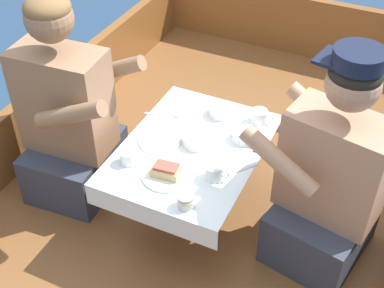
# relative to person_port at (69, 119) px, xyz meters

# --- Properties ---
(ground_plane) EXTENTS (60.00, 60.00, 0.00)m
(ground_plane) POSITION_rel_person_port_xyz_m (0.59, 0.09, -0.73)
(ground_plane) COLOR navy
(boat_deck) EXTENTS (1.95, 3.35, 0.32)m
(boat_deck) POSITION_rel_person_port_xyz_m (0.59, 0.09, -0.57)
(boat_deck) COLOR brown
(boat_deck) RESTS_ON ground_plane
(gunwale_port) EXTENTS (0.06, 3.35, 0.35)m
(gunwale_port) POSITION_rel_person_port_xyz_m (-0.36, 0.09, -0.23)
(gunwale_port) COLOR brown
(gunwale_port) RESTS_ON boat_deck
(bow_coaming) EXTENTS (1.83, 0.06, 0.40)m
(bow_coaming) POSITION_rel_person_port_xyz_m (0.59, 1.74, -0.20)
(bow_coaming) COLOR brown
(bow_coaming) RESTS_ON boat_deck
(cockpit_table) EXTENTS (0.58, 0.78, 0.39)m
(cockpit_table) POSITION_rel_person_port_xyz_m (0.59, 0.07, -0.05)
(cockpit_table) COLOR #B2B2B7
(cockpit_table) RESTS_ON boat_deck
(person_port) EXTENTS (0.54, 0.47, 1.00)m
(person_port) POSITION_rel_person_port_xyz_m (0.00, 0.00, 0.00)
(person_port) COLOR #333847
(person_port) RESTS_ON boat_deck
(person_starboard) EXTENTS (0.58, 0.52, 1.00)m
(person_starboard) POSITION_rel_person_port_xyz_m (1.18, 0.11, -0.01)
(person_starboard) COLOR #333847
(person_starboard) RESTS_ON boat_deck
(plate_sandwich) EXTENTS (0.20, 0.20, 0.01)m
(plate_sandwich) POSITION_rel_person_port_xyz_m (0.57, -0.13, -0.01)
(plate_sandwich) COLOR silver
(plate_sandwich) RESTS_ON cockpit_table
(plate_bread) EXTENTS (0.19, 0.19, 0.01)m
(plate_bread) POSITION_rel_person_port_xyz_m (0.44, 0.05, -0.01)
(plate_bread) COLOR silver
(plate_bread) RESTS_ON cockpit_table
(sandwich) EXTENTS (0.12, 0.08, 0.05)m
(sandwich) POSITION_rel_person_port_xyz_m (0.57, -0.13, 0.02)
(sandwich) COLOR tan
(sandwich) RESTS_ON plate_sandwich
(bowl_port_near) EXTENTS (0.11, 0.11, 0.04)m
(bowl_port_near) POSITION_rel_person_port_xyz_m (0.60, 0.34, 0.01)
(bowl_port_near) COLOR silver
(bowl_port_near) RESTS_ON cockpit_table
(bowl_starboard_near) EXTENTS (0.12, 0.12, 0.04)m
(bowl_starboard_near) POSITION_rel_person_port_xyz_m (0.60, 0.10, 0.01)
(bowl_starboard_near) COLOR silver
(bowl_starboard_near) RESTS_ON cockpit_table
(bowl_center_far) EXTENTS (0.11, 0.11, 0.04)m
(bowl_center_far) POSITION_rel_person_port_xyz_m (0.77, 0.22, 0.01)
(bowl_center_far) COLOR silver
(bowl_center_far) RESTS_ON cockpit_table
(coffee_cup_port) EXTENTS (0.10, 0.07, 0.06)m
(coffee_cup_port) POSITION_rel_person_port_xyz_m (0.39, -0.13, 0.02)
(coffee_cup_port) COLOR silver
(coffee_cup_port) RESTS_ON cockpit_table
(coffee_cup_starboard) EXTENTS (0.10, 0.08, 0.06)m
(coffee_cup_starboard) POSITION_rel_person_port_xyz_m (0.75, -0.06, 0.02)
(coffee_cup_starboard) COLOR silver
(coffee_cup_starboard) RESTS_ON cockpit_table
(coffee_cup_center) EXTENTS (0.10, 0.07, 0.06)m
(coffee_cup_center) POSITION_rel_person_port_xyz_m (0.78, 0.37, 0.02)
(coffee_cup_center) COLOR silver
(coffee_cup_center) RESTS_ON cockpit_table
(tin_can) EXTENTS (0.07, 0.07, 0.05)m
(tin_can) POSITION_rel_person_port_xyz_m (0.72, -0.25, 0.02)
(tin_can) COLOR silver
(tin_can) RESTS_ON cockpit_table
(utensil_spoon_port) EXTENTS (0.17, 0.06, 0.01)m
(utensil_spoon_port) POSITION_rel_person_port_xyz_m (0.39, 0.23, -0.01)
(utensil_spoon_port) COLOR silver
(utensil_spoon_port) RESTS_ON cockpit_table
(utensil_knife_port) EXTENTS (0.11, 0.14, 0.00)m
(utensil_knife_port) POSITION_rel_person_port_xyz_m (0.83, 0.03, -0.01)
(utensil_knife_port) COLOR silver
(utensil_knife_port) RESTS_ON cockpit_table
(utensil_fork_starboard) EXTENTS (0.06, 0.17, 0.00)m
(utensil_fork_starboard) POSITION_rel_person_port_xyz_m (0.83, 0.12, -0.01)
(utensil_fork_starboard) COLOR silver
(utensil_fork_starboard) RESTS_ON cockpit_table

